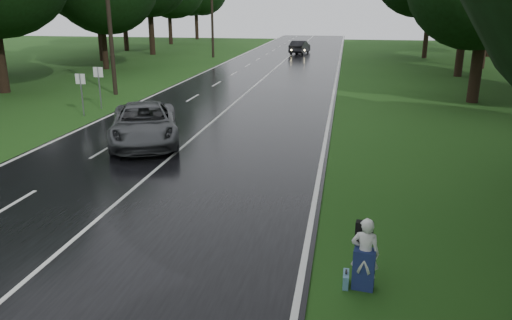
{
  "coord_description": "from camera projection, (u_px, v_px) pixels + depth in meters",
  "views": [
    {
      "loc": [
        6.51,
        -9.86,
        5.66
      ],
      "look_at": [
        3.93,
        4.4,
        1.1
      ],
      "focal_mm": 34.5,
      "sensor_mm": 36.0,
      "label": 1
    }
  ],
  "objects": [
    {
      "name": "utility_pole_mid",
      "position": [
        116.0,
        94.0,
        32.75
      ],
      "size": [
        1.8,
        0.28,
        9.54
      ],
      "primitive_type": null,
      "color": "black",
      "rests_on": "ground"
    },
    {
      "name": "lane_center",
      "position": [
        239.0,
        99.0,
        30.82
      ],
      "size": [
        0.12,
        140.0,
        0.01
      ],
      "primitive_type": "cube",
      "color": "silver",
      "rests_on": "road"
    },
    {
      "name": "utility_pole_far",
      "position": [
        213.0,
        57.0,
        56.24
      ],
      "size": [
        1.8,
        0.28,
        10.68
      ],
      "primitive_type": null,
      "color": "black",
      "rests_on": "ground"
    },
    {
      "name": "far_car",
      "position": [
        300.0,
        47.0,
        60.03
      ],
      "size": [
        2.31,
        4.94,
        1.57
      ],
      "primitive_type": "imported",
      "rotation": [
        0.0,
        0.0,
        3.0
      ],
      "color": "black",
      "rests_on": "road"
    },
    {
      "name": "ground",
      "position": [
        67.0,
        247.0,
        12.06
      ],
      "size": [
        160.0,
        160.0,
        0.0
      ],
      "primitive_type": "plane",
      "color": "#1F4614",
      "rests_on": "ground"
    },
    {
      "name": "tree_right_e",
      "position": [
        457.0,
        76.0,
        41.16
      ],
      "size": [
        9.22,
        9.22,
        14.4
      ],
      "primitive_type": null,
      "color": "black",
      "rests_on": "ground"
    },
    {
      "name": "grey_car",
      "position": [
        144.0,
        124.0,
        20.9
      ],
      "size": [
        4.69,
        6.49,
        1.64
      ],
      "primitive_type": "imported",
      "rotation": [
        0.0,
        0.0,
        0.37
      ],
      "color": "#4A4C4F",
      "rests_on": "road"
    },
    {
      "name": "tree_right_f",
      "position": [
        424.0,
        58.0,
        55.7
      ],
      "size": [
        10.86,
        10.86,
        16.96
      ],
      "primitive_type": null,
      "color": "black",
      "rests_on": "ground"
    },
    {
      "name": "tree_left_d",
      "position": [
        5.0,
        93.0,
        33.48
      ],
      "size": [
        9.23,
        9.23,
        14.42
      ],
      "primitive_type": null,
      "color": "black",
      "rests_on": "ground"
    },
    {
      "name": "tree_right_d",
      "position": [
        472.0,
        102.0,
        30.11
      ],
      "size": [
        7.97,
        7.97,
        12.46
      ],
      "primitive_type": null,
      "color": "black",
      "rests_on": "ground"
    },
    {
      "name": "road",
      "position": [
        239.0,
        100.0,
        30.83
      ],
      "size": [
        12.0,
        140.0,
        0.04
      ],
      "primitive_type": "cube",
      "color": "black",
      "rests_on": "ground"
    },
    {
      "name": "road_sign_b",
      "position": [
        102.0,
        109.0,
        28.26
      ],
      "size": [
        0.57,
        0.1,
        2.37
      ],
      "primitive_type": null,
      "color": "white",
      "rests_on": "ground"
    },
    {
      "name": "tree_left_f",
      "position": [
        153.0,
        55.0,
        59.44
      ],
      "size": [
        10.49,
        10.49,
        16.4
      ],
      "primitive_type": null,
      "color": "black",
      "rests_on": "ground"
    },
    {
      "name": "tree_left_e",
      "position": [
        106.0,
        69.0,
        45.92
      ],
      "size": [
        8.33,
        8.33,
        13.02
      ],
      "primitive_type": null,
      "color": "black",
      "rests_on": "ground"
    },
    {
      "name": "suitcase",
      "position": [
        346.0,
        279.0,
        10.36
      ],
      "size": [
        0.13,
        0.42,
        0.3
      ],
      "primitive_type": "cube",
      "rotation": [
        0.0,
        0.0,
        6.27
      ],
      "color": "teal",
      "rests_on": "ground"
    },
    {
      "name": "road_sign_a",
      "position": [
        84.0,
        116.0,
        26.4
      ],
      "size": [
        0.54,
        0.1,
        2.25
      ],
      "primitive_type": null,
      "color": "white",
      "rests_on": "ground"
    },
    {
      "name": "hitchhiker",
      "position": [
        365.0,
        256.0,
        10.11
      ],
      "size": [
        0.63,
        0.58,
        1.59
      ],
      "color": "silver",
      "rests_on": "ground"
    }
  ]
}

